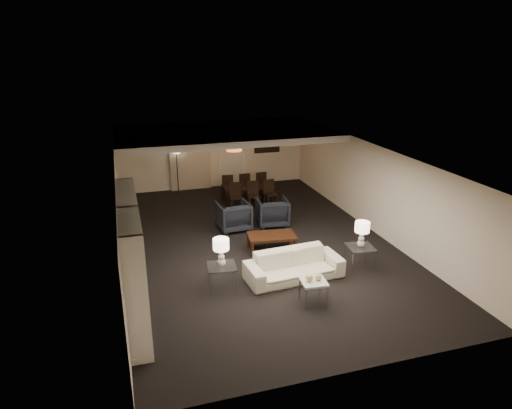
{
  "coord_description": "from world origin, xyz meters",
  "views": [
    {
      "loc": [
        -3.34,
        -10.99,
        5.12
      ],
      "look_at": [
        0.0,
        0.0,
        1.1
      ],
      "focal_mm": 32.0,
      "sensor_mm": 36.0,
      "label": 1
    }
  ],
  "objects_px": {
    "floor_speaker": "(135,238)",
    "chair_nr": "(271,194)",
    "table_lamp_left": "(221,252)",
    "marble_table": "(313,292)",
    "coffee_table": "(272,243)",
    "armchair_left": "(233,216)",
    "vase_amber": "(132,250)",
    "table_lamp_right": "(362,234)",
    "chair_nm": "(254,195)",
    "chair_fr": "(259,183)",
    "dining_table": "(248,194)",
    "chair_fl": "(227,186)",
    "television": "(133,247)",
    "floor_lamp": "(177,170)",
    "pendant_light": "(234,147)",
    "vase_blue": "(136,290)",
    "armchair_right": "(272,212)",
    "chair_fm": "(243,184)",
    "sofa": "(294,265)",
    "side_table_right": "(360,258)",
    "chair_nl": "(236,197)",
    "side_table_left": "(222,277)"
  },
  "relations": [
    {
      "from": "sofa",
      "to": "side_table_right",
      "type": "distance_m",
      "value": 1.7
    },
    {
      "from": "television",
      "to": "coffee_table",
      "type": "bearing_deg",
      "value": -72.25
    },
    {
      "from": "table_lamp_right",
      "to": "floor_lamp",
      "type": "xyz_separation_m",
      "value": [
        -3.36,
        7.41,
        -0.05
      ]
    },
    {
      "from": "armchair_right",
      "to": "side_table_right",
      "type": "height_order",
      "value": "armchair_right"
    },
    {
      "from": "floor_speaker",
      "to": "chair_nr",
      "type": "bearing_deg",
      "value": 46.22
    },
    {
      "from": "vase_amber",
      "to": "dining_table",
      "type": "distance_m",
      "value": 7.83
    },
    {
      "from": "table_lamp_left",
      "to": "marble_table",
      "type": "xyz_separation_m",
      "value": [
        1.7,
        -1.1,
        -0.64
      ]
    },
    {
      "from": "side_table_right",
      "to": "chair_fm",
      "type": "relative_size",
      "value": 0.7
    },
    {
      "from": "floor_lamp",
      "to": "floor_speaker",
      "type": "bearing_deg",
      "value": -108.25
    },
    {
      "from": "side_table_right",
      "to": "chair_fr",
      "type": "distance_m",
      "value": 6.26
    },
    {
      "from": "floor_speaker",
      "to": "chair_nr",
      "type": "distance_m",
      "value": 5.42
    },
    {
      "from": "marble_table",
      "to": "chair_nl",
      "type": "xyz_separation_m",
      "value": [
        -0.1,
        6.03,
        0.18
      ]
    },
    {
      "from": "pendant_light",
      "to": "dining_table",
      "type": "relative_size",
      "value": 0.31
    },
    {
      "from": "chair_fr",
      "to": "dining_table",
      "type": "bearing_deg",
      "value": 42.65
    },
    {
      "from": "armchair_right",
      "to": "chair_nl",
      "type": "distance_m",
      "value": 1.78
    },
    {
      "from": "dining_table",
      "to": "floor_lamp",
      "type": "relative_size",
      "value": 1.0
    },
    {
      "from": "table_lamp_right",
      "to": "chair_nm",
      "type": "xyz_separation_m",
      "value": [
        -1.2,
        4.93,
        -0.45
      ]
    },
    {
      "from": "pendant_light",
      "to": "floor_lamp",
      "type": "xyz_separation_m",
      "value": [
        -1.71,
        1.7,
        -1.08
      ]
    },
    {
      "from": "chair_fl",
      "to": "chair_fr",
      "type": "height_order",
      "value": "same"
    },
    {
      "from": "chair_nl",
      "to": "armchair_right",
      "type": "bearing_deg",
      "value": -61.22
    },
    {
      "from": "chair_fr",
      "to": "floor_lamp",
      "type": "height_order",
      "value": "floor_lamp"
    },
    {
      "from": "pendant_light",
      "to": "chair_fm",
      "type": "bearing_deg",
      "value": 49.49
    },
    {
      "from": "coffee_table",
      "to": "vase_blue",
      "type": "distance_m",
      "value": 4.85
    },
    {
      "from": "pendant_light",
      "to": "vase_blue",
      "type": "bearing_deg",
      "value": -116.39
    },
    {
      "from": "chair_nl",
      "to": "floor_lamp",
      "type": "height_order",
      "value": "floor_lamp"
    },
    {
      "from": "table_lamp_left",
      "to": "marble_table",
      "type": "relative_size",
      "value": 1.24
    },
    {
      "from": "armchair_right",
      "to": "dining_table",
      "type": "relative_size",
      "value": 0.54
    },
    {
      "from": "chair_nl",
      "to": "chair_nr",
      "type": "bearing_deg",
      "value": 5.67
    },
    {
      "from": "chair_nr",
      "to": "chair_fm",
      "type": "relative_size",
      "value": 1.0
    },
    {
      "from": "sofa",
      "to": "vase_blue",
      "type": "relative_size",
      "value": 12.68
    },
    {
      "from": "coffee_table",
      "to": "chair_nr",
      "type": "distance_m",
      "value": 3.52
    },
    {
      "from": "chair_nm",
      "to": "floor_lamp",
      "type": "bearing_deg",
      "value": 137.55
    },
    {
      "from": "vase_blue",
      "to": "chair_nr",
      "type": "bearing_deg",
      "value": 54.38
    },
    {
      "from": "chair_fl",
      "to": "armchair_left",
      "type": "bearing_deg",
      "value": 83.98
    },
    {
      "from": "chair_fr",
      "to": "armchair_left",
      "type": "bearing_deg",
      "value": 55.22
    },
    {
      "from": "side_table_left",
      "to": "chair_fl",
      "type": "xyz_separation_m",
      "value": [
        1.6,
        6.23,
        0.15
      ]
    },
    {
      "from": "side_table_right",
      "to": "floor_lamp",
      "type": "relative_size",
      "value": 0.37
    },
    {
      "from": "floor_lamp",
      "to": "vase_amber",
      "type": "bearing_deg",
      "value": -102.74
    },
    {
      "from": "pendant_light",
      "to": "chair_nm",
      "type": "xyz_separation_m",
      "value": [
        0.45,
        -0.78,
        -1.48
      ]
    },
    {
      "from": "armchair_left",
      "to": "side_table_left",
      "type": "distance_m",
      "value": 3.48
    },
    {
      "from": "pendant_light",
      "to": "sofa",
      "type": "height_order",
      "value": "pendant_light"
    },
    {
      "from": "chair_fr",
      "to": "vase_blue",
      "type": "bearing_deg",
      "value": 54.52
    },
    {
      "from": "chair_fl",
      "to": "side_table_left",
      "type": "bearing_deg",
      "value": 79.29
    },
    {
      "from": "vase_blue",
      "to": "floor_lamp",
      "type": "xyz_separation_m",
      "value": [
        1.9,
        8.98,
        -0.31
      ]
    },
    {
      "from": "chair_fr",
      "to": "table_lamp_right",
      "type": "bearing_deg",
      "value": 90.83
    },
    {
      "from": "armchair_left",
      "to": "television",
      "type": "height_order",
      "value": "television"
    },
    {
      "from": "armchair_left",
      "to": "vase_amber",
      "type": "relative_size",
      "value": 5.3
    },
    {
      "from": "armchair_right",
      "to": "chair_fl",
      "type": "bearing_deg",
      "value": -69.0
    },
    {
      "from": "sofa",
      "to": "chair_nl",
      "type": "xyz_separation_m",
      "value": [
        -0.1,
        4.93,
        0.11
      ]
    },
    {
      "from": "table_lamp_left",
      "to": "dining_table",
      "type": "relative_size",
      "value": 0.38
    }
  ]
}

